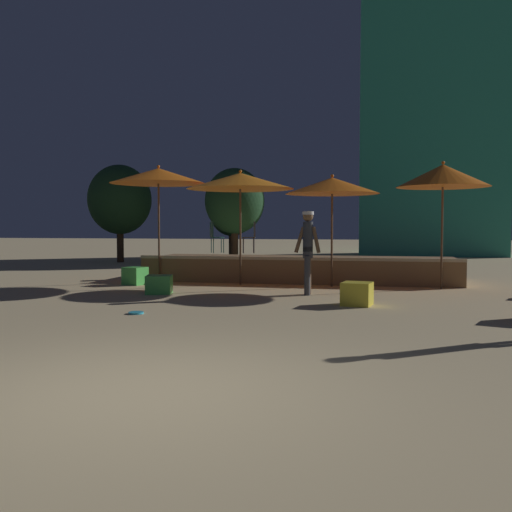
{
  "coord_description": "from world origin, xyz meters",
  "views": [
    {
      "loc": [
        2.04,
        -4.58,
        1.46
      ],
      "look_at": [
        0.0,
        4.89,
        0.96
      ],
      "focal_mm": 40.0,
      "sensor_mm": 36.0,
      "label": 1
    }
  ],
  "objects_px": {
    "patio_umbrella_0": "(443,176)",
    "bistro_chair_1": "(214,234)",
    "person_1": "(308,247)",
    "patio_umbrella_1": "(240,181)",
    "frisbee_disc": "(136,313)",
    "patio_umbrella_3": "(158,176)",
    "background_tree_0": "(232,212)",
    "background_tree_1": "(235,201)",
    "background_tree_2": "(120,200)",
    "cube_seat_0": "(135,276)",
    "patio_umbrella_2": "(332,186)",
    "cube_seat_2": "(357,294)",
    "cube_seat_4": "(159,284)",
    "bistro_chair_0": "(252,234)"
  },
  "relations": [
    {
      "from": "person_1",
      "to": "background_tree_0",
      "type": "relative_size",
      "value": 0.55
    },
    {
      "from": "patio_umbrella_2",
      "to": "cube_seat_2",
      "type": "xyz_separation_m",
      "value": [
        0.73,
        -3.23,
        -2.22
      ]
    },
    {
      "from": "cube_seat_2",
      "to": "cube_seat_4",
      "type": "height_order",
      "value": "cube_seat_2"
    },
    {
      "from": "patio_umbrella_2",
      "to": "frisbee_disc",
      "type": "height_order",
      "value": "patio_umbrella_2"
    },
    {
      "from": "patio_umbrella_2",
      "to": "person_1",
      "type": "xyz_separation_m",
      "value": [
        -0.36,
        -1.8,
        -1.42
      ]
    },
    {
      "from": "person_1",
      "to": "frisbee_disc",
      "type": "bearing_deg",
      "value": 141.97
    },
    {
      "from": "bistro_chair_1",
      "to": "patio_umbrella_3",
      "type": "bearing_deg",
      "value": 123.19
    },
    {
      "from": "patio_umbrella_2",
      "to": "cube_seat_2",
      "type": "height_order",
      "value": "patio_umbrella_2"
    },
    {
      "from": "patio_umbrella_0",
      "to": "patio_umbrella_1",
      "type": "xyz_separation_m",
      "value": [
        -4.83,
        -0.03,
        -0.04
      ]
    },
    {
      "from": "background_tree_2",
      "to": "background_tree_1",
      "type": "bearing_deg",
      "value": 0.5
    },
    {
      "from": "patio_umbrella_3",
      "to": "cube_seat_0",
      "type": "height_order",
      "value": "patio_umbrella_3"
    },
    {
      "from": "patio_umbrella_2",
      "to": "patio_umbrella_3",
      "type": "bearing_deg",
      "value": 177.46
    },
    {
      "from": "patio_umbrella_3",
      "to": "frisbee_disc",
      "type": "xyz_separation_m",
      "value": [
        1.69,
        -5.25,
        -2.76
      ]
    },
    {
      "from": "background_tree_1",
      "to": "background_tree_2",
      "type": "xyz_separation_m",
      "value": [
        -4.83,
        -0.04,
        0.11
      ]
    },
    {
      "from": "patio_umbrella_0",
      "to": "bistro_chair_1",
      "type": "xyz_separation_m",
      "value": [
        -6.1,
        2.01,
        -1.39
      ]
    },
    {
      "from": "person_1",
      "to": "bistro_chair_1",
      "type": "height_order",
      "value": "person_1"
    },
    {
      "from": "background_tree_2",
      "to": "cube_seat_0",
      "type": "bearing_deg",
      "value": -62.27
    },
    {
      "from": "patio_umbrella_3",
      "to": "patio_umbrella_2",
      "type": "bearing_deg",
      "value": -2.54
    },
    {
      "from": "bistro_chair_1",
      "to": "frisbee_disc",
      "type": "xyz_separation_m",
      "value": [
        0.71,
        -7.08,
        -1.22
      ]
    },
    {
      "from": "patio_umbrella_0",
      "to": "person_1",
      "type": "bearing_deg",
      "value": -147.98
    },
    {
      "from": "cube_seat_0",
      "to": "background_tree_1",
      "type": "xyz_separation_m",
      "value": [
        0.44,
        8.37,
        2.22
      ]
    },
    {
      "from": "cube_seat_0",
      "to": "cube_seat_2",
      "type": "xyz_separation_m",
      "value": [
        5.59,
        -2.65,
        -0.01
      ]
    },
    {
      "from": "cube_seat_0",
      "to": "cube_seat_4",
      "type": "relative_size",
      "value": 0.91
    },
    {
      "from": "frisbee_disc",
      "to": "cube_seat_4",
      "type": "bearing_deg",
      "value": 104.2
    },
    {
      "from": "background_tree_2",
      "to": "cube_seat_4",
      "type": "bearing_deg",
      "value": -60.37
    },
    {
      "from": "background_tree_1",
      "to": "frisbee_disc",
      "type": "bearing_deg",
      "value": -83.01
    },
    {
      "from": "patio_umbrella_1",
      "to": "bistro_chair_0",
      "type": "xyz_separation_m",
      "value": [
        -0.18,
        2.09,
        -1.35
      ]
    },
    {
      "from": "cube_seat_4",
      "to": "person_1",
      "type": "bearing_deg",
      "value": 8.23
    },
    {
      "from": "patio_umbrella_2",
      "to": "background_tree_2",
      "type": "relative_size",
      "value": 0.68
    },
    {
      "from": "frisbee_disc",
      "to": "background_tree_2",
      "type": "xyz_separation_m",
      "value": [
        -6.4,
        12.81,
        2.53
      ]
    },
    {
      "from": "background_tree_0",
      "to": "background_tree_1",
      "type": "relative_size",
      "value": 0.87
    },
    {
      "from": "background_tree_1",
      "to": "cube_seat_4",
      "type": "bearing_deg",
      "value": -85.06
    },
    {
      "from": "patio_umbrella_2",
      "to": "cube_seat_0",
      "type": "relative_size",
      "value": 4.58
    },
    {
      "from": "cube_seat_2",
      "to": "cube_seat_4",
      "type": "bearing_deg",
      "value": 167.25
    },
    {
      "from": "patio_umbrella_1",
      "to": "frisbee_disc",
      "type": "relative_size",
      "value": 11.31
    },
    {
      "from": "patio_umbrella_0",
      "to": "bistro_chair_1",
      "type": "relative_size",
      "value": 3.3
    },
    {
      "from": "background_tree_2",
      "to": "frisbee_disc",
      "type": "bearing_deg",
      "value": -63.44
    },
    {
      "from": "patio_umbrella_3",
      "to": "cube_seat_2",
      "type": "bearing_deg",
      "value": -33.12
    },
    {
      "from": "cube_seat_2",
      "to": "person_1",
      "type": "height_order",
      "value": "person_1"
    },
    {
      "from": "patio_umbrella_1",
      "to": "cube_seat_2",
      "type": "distance_m",
      "value": 5.0
    },
    {
      "from": "patio_umbrella_2",
      "to": "patio_umbrella_1",
      "type": "bearing_deg",
      "value": -179.72
    },
    {
      "from": "patio_umbrella_1",
      "to": "bistro_chair_1",
      "type": "distance_m",
      "value": 2.76
    },
    {
      "from": "background_tree_1",
      "to": "background_tree_2",
      "type": "relative_size",
      "value": 0.94
    },
    {
      "from": "patio_umbrella_1",
      "to": "bistro_chair_1",
      "type": "relative_size",
      "value": 3.19
    },
    {
      "from": "patio_umbrella_1",
      "to": "patio_umbrella_2",
      "type": "relative_size",
      "value": 1.06
    },
    {
      "from": "cube_seat_4",
      "to": "background_tree_0",
      "type": "relative_size",
      "value": 0.2
    },
    {
      "from": "patio_umbrella_3",
      "to": "background_tree_1",
      "type": "height_order",
      "value": "background_tree_1"
    },
    {
      "from": "patio_umbrella_2",
      "to": "background_tree_0",
      "type": "xyz_separation_m",
      "value": [
        -5.43,
        11.24,
        -0.31
      ]
    },
    {
      "from": "patio_umbrella_1",
      "to": "bistro_chair_0",
      "type": "bearing_deg",
      "value": 94.79
    },
    {
      "from": "person_1",
      "to": "background_tree_2",
      "type": "height_order",
      "value": "background_tree_2"
    }
  ]
}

